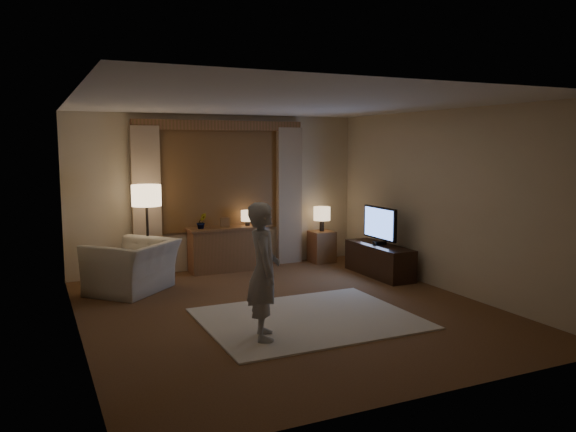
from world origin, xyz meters
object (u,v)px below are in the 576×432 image
sideboard (225,250)px  armchair (133,267)px  side_table (322,247)px  tv_stand (379,260)px  person (264,271)px

sideboard → armchair: (-1.64, -0.74, 0.02)m
armchair → side_table: size_ratio=2.01×
sideboard → tv_stand: sideboard is taller
armchair → person: bearing=65.6°
sideboard → person: person is taller
sideboard → armchair: size_ratio=1.07×
tv_stand → sideboard: bearing=147.4°
person → armchair: bearing=36.3°
sideboard → side_table: size_ratio=2.14×
armchair → tv_stand: size_ratio=0.80×
sideboard → person: size_ratio=0.81×
sideboard → side_table: 1.80m
armchair → side_table: armchair is taller
sideboard → armchair: 1.80m
armchair → person: person is taller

